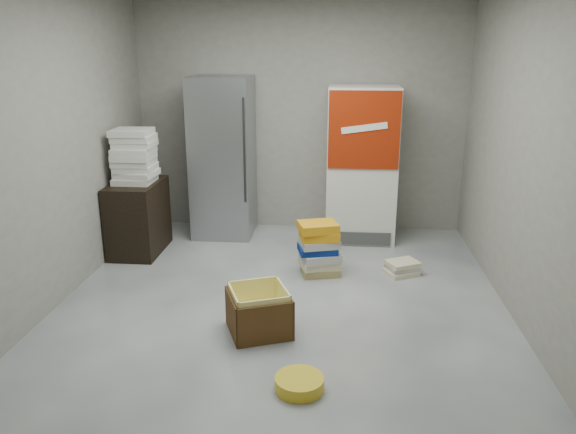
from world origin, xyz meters
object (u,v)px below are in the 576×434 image
(steel_fridge, at_px, (223,158))
(cardboard_box, at_px, (259,314))
(phonebook_stack_main, at_px, (319,249))
(coke_cooler, at_px, (361,164))
(wood_shelf, at_px, (138,217))

(steel_fridge, xyz_separation_m, cardboard_box, (0.77, -2.46, -0.80))
(phonebook_stack_main, bearing_deg, steel_fridge, 116.50)
(phonebook_stack_main, bearing_deg, coke_cooler, 51.56)
(steel_fridge, relative_size, coke_cooler, 1.06)
(wood_shelf, relative_size, cardboard_box, 1.32)
(steel_fridge, distance_m, wood_shelf, 1.23)
(coke_cooler, bearing_deg, wood_shelf, -163.72)
(steel_fridge, xyz_separation_m, phonebook_stack_main, (1.21, -1.21, -0.67))
(phonebook_stack_main, distance_m, cardboard_box, 1.33)
(coke_cooler, relative_size, cardboard_box, 2.98)
(steel_fridge, bearing_deg, coke_cooler, -0.18)
(steel_fridge, relative_size, phonebook_stack_main, 3.45)
(phonebook_stack_main, relative_size, cardboard_box, 0.91)
(steel_fridge, height_order, cardboard_box, steel_fridge)
(steel_fridge, distance_m, phonebook_stack_main, 1.84)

